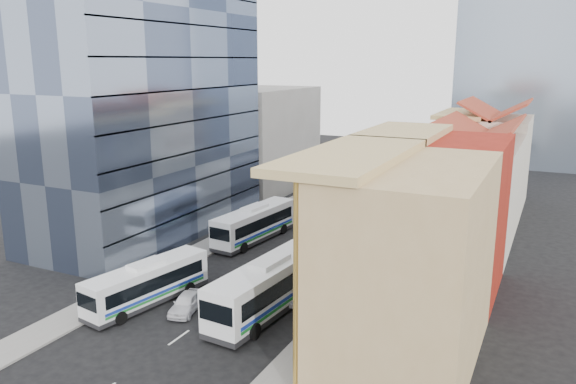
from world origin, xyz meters
The scene contains 14 objects.
ground centered at (0.00, 0.00, 0.00)m, with size 200.00×200.00×0.00m, color black.
sidewalk_right centered at (8.50, 22.00, 0.07)m, with size 3.00×90.00×0.15m, color slate.
sidewalk_left centered at (-8.50, 22.00, 0.07)m, with size 3.00×90.00×0.15m, color slate.
shophouse_tan centered at (14.00, 5.00, 6.00)m, with size 8.00×14.00×12.00m, color tan.
shophouse_red centered at (14.00, 17.00, 6.00)m, with size 8.00×10.00×12.00m, color maroon.
shophouse_cream_near centered at (14.00, 26.50, 5.00)m, with size 8.00×9.00×10.00m, color beige.
shophouse_cream_mid centered at (14.00, 35.50, 5.00)m, with size 8.00×9.00×10.00m, color beige.
shophouse_cream_far centered at (14.00, 46.00, 5.50)m, with size 8.00×12.00×11.00m, color beige.
office_tower centered at (-17.00, 19.00, 15.00)m, with size 12.00×26.00×30.00m, color #3F4A63.
office_block_far centered at (-16.00, 42.00, 7.00)m, with size 10.00×18.00×14.00m, color gray.
bus_left_near centered at (-5.28, 4.36, 1.66)m, with size 2.42×10.35×3.32m, color silver, non-canonical shape.
bus_left_far centered at (-5.50, 21.04, 1.82)m, with size 2.65×11.33×3.63m, color white, non-canonical shape.
bus_right centered at (3.50, 7.17, 2.02)m, with size 2.95×12.60×4.04m, color white, non-canonical shape.
sedan_left centered at (-1.88, 4.47, 0.68)m, with size 1.62×4.01×1.36m, color white.
Camera 1 is at (21.15, -26.09, 17.74)m, focal length 35.00 mm.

